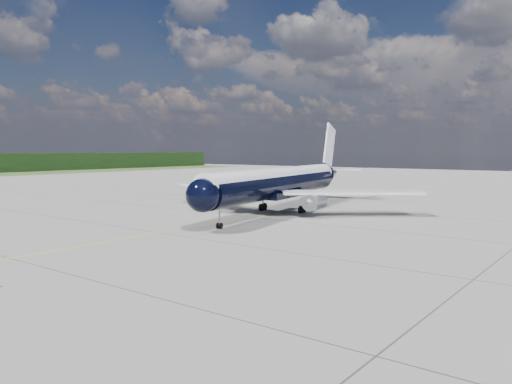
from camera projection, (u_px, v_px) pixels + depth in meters
ground at (274, 213)px, 66.06m from camera, size 320.00×320.00×0.00m
taxiway_centerline at (250, 217)px, 62.10m from camera, size 0.16×160.00×0.01m
main_airliner at (282, 182)px, 66.83m from camera, size 35.95×44.25×12.85m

